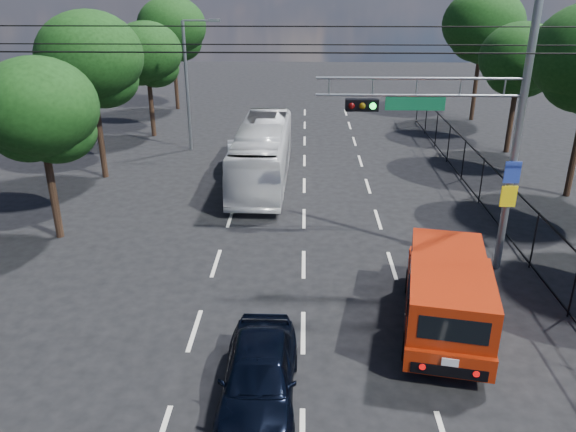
{
  "coord_description": "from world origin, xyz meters",
  "views": [
    {
      "loc": [
        -0.04,
        -8.98,
        8.9
      ],
      "look_at": [
        -0.46,
        5.57,
        2.8
      ],
      "focal_mm": 35.0,
      "sensor_mm": 36.0,
      "label": 1
    }
  ],
  "objects_px": {
    "signal_mast": "(480,113)",
    "white_bus": "(262,153)",
    "white_van": "(244,158)",
    "red_pickup": "(447,292)",
    "navy_hatchback": "(259,375)"
  },
  "relations": [
    {
      "from": "white_bus",
      "to": "white_van",
      "type": "bearing_deg",
      "value": 131.7
    },
    {
      "from": "signal_mast",
      "to": "white_bus",
      "type": "relative_size",
      "value": 0.97
    },
    {
      "from": "white_bus",
      "to": "white_van",
      "type": "distance_m",
      "value": 1.7
    },
    {
      "from": "signal_mast",
      "to": "white_van",
      "type": "xyz_separation_m",
      "value": [
        -8.31,
        9.86,
        -4.5
      ]
    },
    {
      "from": "red_pickup",
      "to": "navy_hatchback",
      "type": "bearing_deg",
      "value": -147.68
    },
    {
      "from": "white_van",
      "to": "red_pickup",
      "type": "bearing_deg",
      "value": -70.7
    },
    {
      "from": "signal_mast",
      "to": "red_pickup",
      "type": "distance_m",
      "value": 5.69
    },
    {
      "from": "red_pickup",
      "to": "navy_hatchback",
      "type": "xyz_separation_m",
      "value": [
        -4.86,
        -3.08,
        -0.42
      ]
    },
    {
      "from": "signal_mast",
      "to": "white_van",
      "type": "relative_size",
      "value": 2.11
    },
    {
      "from": "signal_mast",
      "to": "red_pickup",
      "type": "height_order",
      "value": "signal_mast"
    },
    {
      "from": "red_pickup",
      "to": "white_van",
      "type": "xyz_separation_m",
      "value": [
        -6.9,
        13.54,
        -0.4
      ]
    },
    {
      "from": "red_pickup",
      "to": "navy_hatchback",
      "type": "distance_m",
      "value": 5.77
    },
    {
      "from": "signal_mast",
      "to": "navy_hatchback",
      "type": "distance_m",
      "value": 10.27
    },
    {
      "from": "white_van",
      "to": "signal_mast",
      "type": "bearing_deg",
      "value": -57.57
    },
    {
      "from": "red_pickup",
      "to": "white_van",
      "type": "distance_m",
      "value": 15.2
    }
  ]
}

